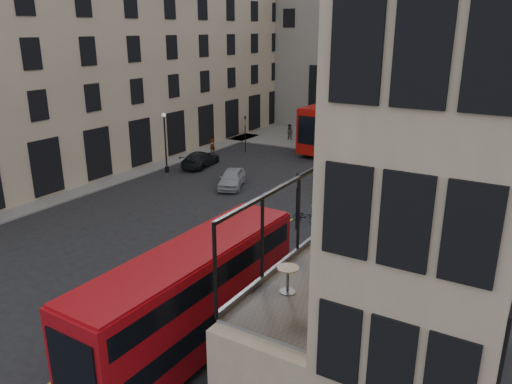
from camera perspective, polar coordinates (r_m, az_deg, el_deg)
The scene contains 31 objects.
ground at distance 22.74m, azimuth -7.28°, elevation -14.67°, with size 140.00×140.00×0.00m, color black.
host_building_main at distance 15.58m, azimuth 21.56°, elevation 0.12°, with size 7.26×11.40×15.10m.
host_frontage at distance 18.73m, azimuth 8.80°, elevation -14.45°, with size 3.00×11.00×4.50m, color #C7B195.
cafe_floor at distance 17.60m, azimuth 9.16°, elevation -8.12°, with size 3.00×10.00×0.10m, color slate.
building_left at distance 52.36m, azimuth -17.96°, elevation 16.36°, with size 14.60×50.60×22.00m.
gateway at distance 65.12m, azimuth 16.43°, elevation 14.93°, with size 35.00×10.60×18.00m.
pavement_far at distance 57.12m, azimuth 11.94°, elevation 5.43°, with size 40.00×12.00×0.12m, color slate.
pavement_left at distance 45.10m, azimuth -19.96°, elevation 1.34°, with size 8.00×48.00×0.12m, color slate.
traffic_light_near at distance 31.41m, azimuth 4.70°, elevation -0.17°, with size 0.16×0.20×3.80m.
traffic_light_far at distance 51.62m, azimuth -1.25°, elevation 7.17°, with size 0.16×0.20×3.80m.
street_lamp_a at distance 44.97m, azimuth -10.30°, elevation 5.19°, with size 0.36×0.36×5.33m.
street_lamp_b at distance 52.97m, azimuth 10.63°, elevation 7.11°, with size 0.36×0.36×5.33m.
bus_near at distance 19.84m, azimuth -7.31°, elevation -11.58°, with size 2.73×11.12×4.42m.
bus_far at distance 54.14m, azimuth 9.21°, elevation 7.85°, with size 3.46×12.55×4.96m.
car_a at distance 40.46m, azimuth -2.79°, elevation 1.58°, with size 1.75×4.35×1.48m, color #A5A6AD.
car_b at distance 41.46m, azimuth 9.45°, elevation 1.81°, with size 1.62×4.66×1.53m, color #A5140A.
car_c at distance 46.85m, azimuth -6.38°, elevation 3.77°, with size 2.00×4.91×1.42m, color black.
bicycle at distance 33.30m, azimuth 5.64°, elevation -2.78°, with size 0.56×1.60×0.84m, color gray.
cyclist at distance 37.26m, azimuth 9.26°, elevation 0.16°, with size 0.66×0.43×1.81m, color #E2FF1A.
pedestrian_a at distance 57.40m, azimuth 3.88°, elevation 6.78°, with size 0.95×0.74×1.95m, color gray.
pedestrian_b at distance 51.06m, azimuth 9.44°, elevation 5.05°, with size 1.16×0.67×1.80m, color gray.
pedestrian_c at distance 55.22m, azimuth 12.91°, elevation 5.69°, with size 0.91×0.38×1.55m, color gray.
pedestrian_d at distance 55.14m, azimuth 19.41°, elevation 5.09°, with size 0.75×0.48×1.52m, color gray.
pedestrian_e at distance 51.34m, azimuth -5.03°, elevation 5.39°, with size 0.71×0.47×1.95m, color gray.
cafe_table_near at distance 15.33m, azimuth 3.66°, elevation -9.55°, with size 0.67×0.67×0.84m.
cafe_table_mid at distance 17.60m, azimuth 7.94°, elevation -6.03°, with size 0.62×0.62×0.78m.
cafe_table_far at distance 20.04m, azimuth 9.34°, elevation -3.16°, with size 0.57×0.57×0.71m.
cafe_chair_a at distance 14.29m, azimuth 8.19°, elevation -13.26°, with size 0.50×0.50×0.88m.
cafe_chair_b at distance 17.53m, azimuth 12.00°, elevation -7.18°, with size 0.57×0.57×0.95m.
cafe_chair_c at distance 17.54m, azimuth 13.39°, elevation -7.28°, with size 0.52×0.52×0.94m.
cafe_chair_d at distance 20.23m, azimuth 14.51°, elevation -4.01°, with size 0.44×0.44×0.79m.
Camera 1 is at (12.19, -14.75, 12.28)m, focal length 35.00 mm.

